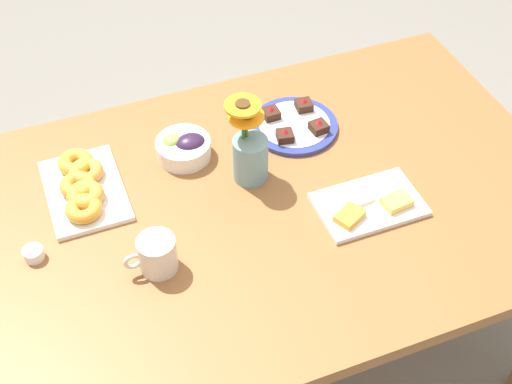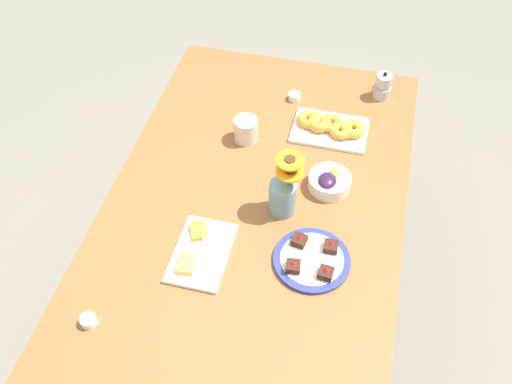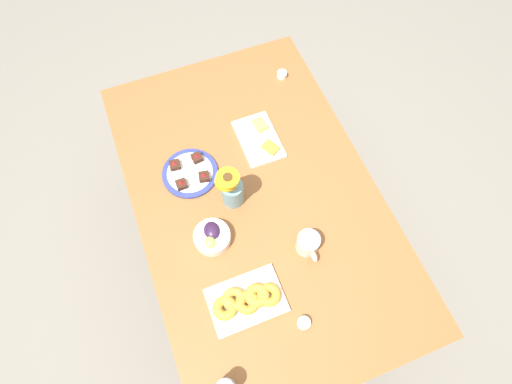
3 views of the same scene
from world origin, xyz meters
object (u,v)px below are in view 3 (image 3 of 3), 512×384
Objects in this scene: coffee_mug at (308,243)px; jam_cup_honey at (282,74)px; cheese_platter at (260,139)px; jam_cup_berry at (304,323)px; croissant_platter at (247,300)px; dining_table at (256,204)px; flower_vase at (232,191)px; grape_bowl at (212,236)px; dessert_plate at (190,173)px.

coffee_mug reaches higher than jam_cup_honey.
coffee_mug is 0.54m from cheese_platter.
jam_cup_berry is (0.80, -0.14, 0.00)m from cheese_platter.
croissant_platter is at bearing -25.29° from cheese_platter.
jam_cup_honey is at bearing 147.70° from dining_table.
cheese_platter is at bearing -37.98° from jam_cup_honey.
coffee_mug is at bearing 33.76° from flower_vase.
grape_bowl is 0.56× the size of cheese_platter.
jam_cup_honey is 0.71m from flower_vase.
dessert_plate is (-0.20, -0.23, 0.10)m from dining_table.
jam_cup_berry is (0.43, 0.21, -0.01)m from grape_bowl.
grape_bowl is 0.62× the size of flower_vase.
croissant_platter is at bearing -12.88° from flower_vase.
grape_bowl is 0.20m from flower_vase.
dining_table is at bearing 78.07° from flower_vase.
jam_cup_honey is (-0.68, 0.59, -0.01)m from grape_bowl.
coffee_mug is at bearing -1.07° from cheese_platter.
coffee_mug is 0.52× the size of flower_vase.
flower_vase is at bearing 167.12° from croissant_platter.
jam_cup_berry is 0.20× the size of dessert_plate.
dining_table is 33.33× the size of jam_cup_berry.
jam_cup_honey is at bearing 142.02° from cheese_platter.
coffee_mug is 0.43× the size of croissant_platter.
grape_bowl is at bearing -154.45° from jam_cup_berry.
dessert_plate is at bearing -81.16° from cheese_platter.
jam_cup_honey is (-0.56, 0.36, 0.10)m from dining_table.
cheese_platter reaches higher than dining_table.
dining_table is 6.64× the size of dessert_plate.
jam_cup_honey is 0.20× the size of flower_vase.
cheese_platter is 0.35m from dessert_plate.
flower_vase is (-0.57, -0.07, 0.07)m from jam_cup_berry.
cheese_platter reaches higher than jam_cup_berry.
croissant_platter is 1.10m from jam_cup_honey.
croissant_platter is (0.28, 0.04, -0.01)m from grape_bowl.
croissant_platter is 1.20× the size of flower_vase.
grape_bowl is at bearing -171.81° from croissant_platter.
grape_bowl is 0.28m from croissant_platter.
coffee_mug reaches higher than grape_bowl.
croissant_platter is (0.11, -0.30, -0.02)m from coffee_mug.
dining_table is 0.45m from croissant_platter.
cheese_platter is at bearing 178.93° from coffee_mug.
jam_cup_berry is (1.11, -0.38, 0.00)m from jam_cup_honey.
flower_vase is at bearing -39.79° from jam_cup_honey.
coffee_mug is at bearing 34.55° from dessert_plate.
dessert_plate is 0.24m from flower_vase.
dining_table is 0.67m from jam_cup_honey.
grape_bowl is at bearing -40.90° from jam_cup_honey.
croissant_platter is at bearing 8.19° from grape_bowl.
coffee_mug is 0.59m from dessert_plate.
jam_cup_honey is 0.68m from dessert_plate.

